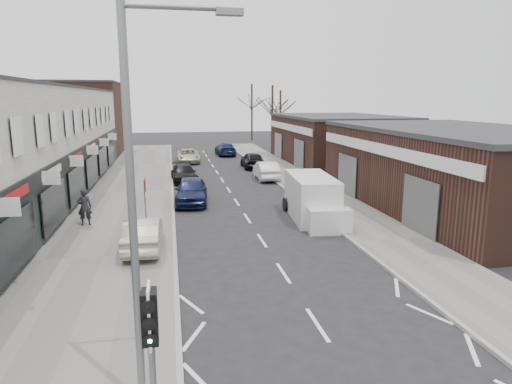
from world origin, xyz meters
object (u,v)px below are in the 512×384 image
sedan_on_pavement (143,233)px  parked_car_left_c (188,156)px  warning_sign (145,189)px  parked_car_left_b (184,173)px  parked_car_right_a (266,170)px  white_van (312,199)px  pedestrian (85,207)px  parked_car_right_c (225,149)px  street_lamp (141,191)px  traffic_light (150,330)px  parked_car_left_a (191,191)px  parked_car_right_b (252,160)px

sedan_on_pavement → parked_car_left_c: 27.49m
warning_sign → parked_car_left_b: size_ratio=0.60×
parked_car_left_c → parked_car_right_a: bearing=-62.2°
sedan_on_pavement → white_van: bearing=-154.4°
sedan_on_pavement → pedestrian: 5.30m
parked_car_right_c → parked_car_left_c: bearing=49.1°
street_lamp → traffic_light: bearing=-84.1°
traffic_light → warning_sign: 14.04m
white_van → parked_car_left_a: 7.90m
warning_sign → white_van: 8.72m
white_van → parked_car_left_b: size_ratio=1.35×
parked_car_right_a → warning_sign: bearing=59.3°
traffic_light → white_van: 17.21m
warning_sign → parked_car_right_a: bearing=57.6°
warning_sign → parked_car_right_c: size_ratio=0.55×
parked_car_left_a → parked_car_left_b: 7.66m
street_lamp → pedestrian: size_ratio=4.30×
parked_car_right_c → parked_car_right_a: bearing=93.5°
sedan_on_pavement → parked_car_right_a: (8.70, 16.23, -0.08)m
white_van → parked_car_left_a: (-6.17, 4.92, -0.29)m
warning_sign → traffic_light: bearing=-86.9°
pedestrian → parked_car_right_b: pedestrian is taller
parked_car_left_c → warning_sign: bearing=-96.2°
parked_car_left_a → traffic_light: bearing=-89.8°
pedestrian → parked_car_left_a: (5.47, 4.44, -0.25)m
sedan_on_pavement → parked_car_right_b: (8.70, 22.44, -0.04)m
traffic_light → sedan_on_pavement: size_ratio=0.75×
parked_car_left_b → parked_car_right_a: 6.48m
street_lamp → parked_car_left_c: (2.33, 37.54, -3.95)m
parked_car_left_c → parked_car_right_c: parked_car_right_c is taller
sedan_on_pavement → parked_car_left_c: sedan_on_pavement is taller
parked_car_left_c → parked_car_right_b: (5.70, -4.89, 0.09)m
traffic_light → pedestrian: size_ratio=1.67×
parked_car_left_a → parked_car_right_a: bearing=54.8°
pedestrian → parked_car_right_c: 30.13m
parked_car_right_a → sedan_on_pavement: bearing=63.5°
parked_car_left_b → parked_car_left_c: (0.78, 10.91, 0.02)m
street_lamp → parked_car_left_a: (1.75, 18.98, -3.82)m
sedan_on_pavement → warning_sign: bearing=-89.5°
parked_car_left_a → parked_car_left_b: size_ratio=1.04×
parked_car_left_b → warning_sign: bearing=-102.8°
sedan_on_pavement → parked_car_left_c: bearing=-94.8°
street_lamp → parked_car_right_c: size_ratio=1.62×
sedan_on_pavement → parked_car_left_a: bearing=-104.0°
street_lamp → parked_car_right_c: bearing=81.1°
traffic_light → parked_car_right_b: 34.82m
street_lamp → parked_car_left_b: size_ratio=1.78×
parked_car_right_b → parked_car_right_c: 10.24m
white_van → parked_car_left_c: white_van is taller
parked_car_right_b → white_van: bearing=90.4°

